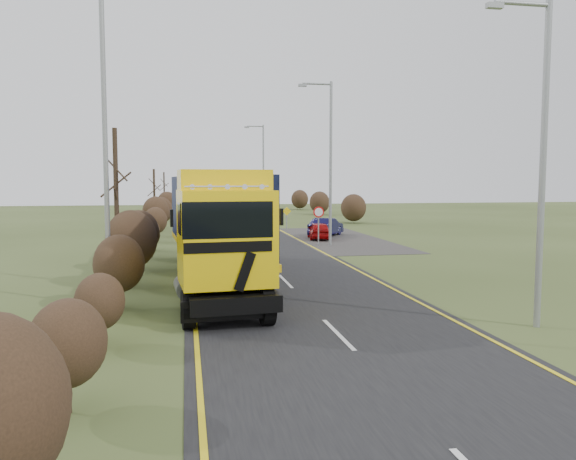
# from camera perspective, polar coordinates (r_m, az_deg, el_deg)

# --- Properties ---
(ground) EXTENTS (160.00, 160.00, 0.00)m
(ground) POSITION_cam_1_polar(r_m,az_deg,el_deg) (18.93, 1.85, -7.40)
(ground) COLOR #38471E
(ground) RESTS_ON ground
(road) EXTENTS (8.00, 120.00, 0.02)m
(road) POSITION_cam_1_polar(r_m,az_deg,el_deg) (28.63, -2.38, -3.14)
(road) COLOR black
(road) RESTS_ON ground
(layby) EXTENTS (6.00, 18.00, 0.02)m
(layby) POSITION_cam_1_polar(r_m,az_deg,el_deg) (39.67, 4.94, -0.88)
(layby) COLOR #322F2C
(layby) RESTS_ON ground
(lane_markings) EXTENTS (7.52, 116.00, 0.01)m
(lane_markings) POSITION_cam_1_polar(r_m,az_deg,el_deg) (28.32, -2.29, -3.19)
(lane_markings) COLOR yellow
(lane_markings) RESTS_ON road
(hedgerow) EXTENTS (2.24, 102.04, 6.05)m
(hedgerow) POSITION_cam_1_polar(r_m,az_deg,el_deg) (26.16, -14.86, -0.53)
(hedgerow) COLOR #2F2015
(hedgerow) RESTS_ON ground
(lorry) EXTENTS (3.72, 15.92, 4.39)m
(lorry) POSITION_cam_1_polar(r_m,az_deg,el_deg) (22.63, -7.49, 0.97)
(lorry) COLOR black
(lorry) RESTS_ON ground
(car_red_hatchback) EXTENTS (1.87, 3.68, 1.20)m
(car_red_hatchback) POSITION_cam_1_polar(r_m,az_deg,el_deg) (39.22, 3.16, -0.07)
(car_red_hatchback) COLOR #9A0708
(car_red_hatchback) RESTS_ON ground
(car_blue_sedan) EXTENTS (3.44, 4.18, 1.34)m
(car_blue_sedan) POSITION_cam_1_polar(r_m,az_deg,el_deg) (41.38, 3.89, 0.29)
(car_blue_sedan) COLOR black
(car_blue_sedan) RESTS_ON ground
(streetlight_near) EXTENTS (1.89, 0.18, 8.87)m
(streetlight_near) POSITION_cam_1_polar(r_m,az_deg,el_deg) (16.83, 24.21, 7.35)
(streetlight_near) COLOR gray
(streetlight_near) RESTS_ON ground
(streetlight_mid) EXTENTS (2.15, 0.20, 10.17)m
(streetlight_mid) POSITION_cam_1_polar(r_m,az_deg,el_deg) (35.29, 4.13, 7.55)
(streetlight_mid) COLOR gray
(streetlight_mid) RESTS_ON ground
(streetlight_far) EXTENTS (2.16, 0.20, 10.23)m
(streetlight_far) POSITION_cam_1_polar(r_m,az_deg,el_deg) (62.57, -2.65, 6.47)
(streetlight_far) COLOR gray
(streetlight_far) RESTS_ON ground
(left_pole) EXTENTS (0.16, 0.16, 9.85)m
(left_pole) POSITION_cam_1_polar(r_m,az_deg,el_deg) (18.78, -18.05, 7.39)
(left_pole) COLOR gray
(left_pole) RESTS_ON ground
(speed_sign) EXTENTS (0.69, 0.10, 2.48)m
(speed_sign) POSITION_cam_1_polar(r_m,az_deg,el_deg) (34.93, 3.13, 1.20)
(speed_sign) COLOR gray
(speed_sign) RESTS_ON ground
(warning_board) EXTENTS (0.73, 0.11, 1.91)m
(warning_board) POSITION_cam_1_polar(r_m,az_deg,el_deg) (46.97, -0.13, 1.46)
(warning_board) COLOR gray
(warning_board) RESTS_ON ground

